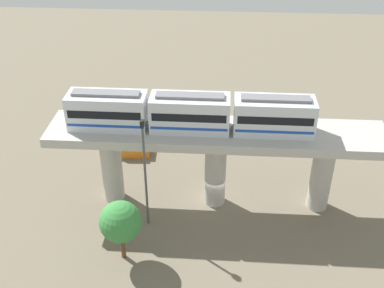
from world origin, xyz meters
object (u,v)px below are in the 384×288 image
object	(u,v)px
train	(190,113)
tree_near_viaduct	(120,222)
parked_car_black	(165,125)
signal_post	(145,170)
parked_car_orange	(130,148)

from	to	relation	value
train	tree_near_viaduct	size ratio (longest dim) A/B	3.83
parked_car_black	signal_post	size ratio (longest dim) A/B	0.43
parked_car_black	tree_near_viaduct	bearing A→B (deg)	168.50
tree_near_viaduct	signal_post	bearing A→B (deg)	-18.20
tree_near_viaduct	parked_car_orange	bearing A→B (deg)	8.41
train	parked_car_orange	bearing A→B (deg)	43.47
train	parked_car_black	bearing A→B (deg)	16.80
parked_car_black	parked_car_orange	size ratio (longest dim) A/B	1.03
train	parked_car_black	distance (m)	15.67
parked_car_black	parked_car_orange	xyz separation A→B (m)	(-5.19, 3.22, 0.00)
parked_car_black	signal_post	bearing A→B (deg)	172.65
parked_car_orange	tree_near_viaduct	xyz separation A→B (m)	(-14.97, -2.21, 2.94)
train	tree_near_viaduct	distance (m)	10.55
parked_car_black	signal_post	world-z (taller)	signal_post
signal_post	parked_car_black	bearing A→B (deg)	1.30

